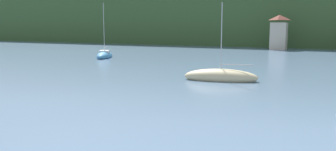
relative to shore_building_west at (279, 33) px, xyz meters
The scene contains 4 objects.
wooded_hillside 49.31m from the shore_building_west, 85.11° to the left, with size 352.00×75.35×35.91m.
shore_building_west is the anchor object (origin of this frame).
sailboat_far_1 51.80m from the shore_building_west, 87.89° to the right, with size 7.92×3.66×8.50m.
sailboat_far_11 43.20m from the shore_building_west, 124.85° to the right, with size 4.91×7.37×10.08m.
Camera 1 is at (12.69, 21.02, 5.70)m, focal length 37.59 mm.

